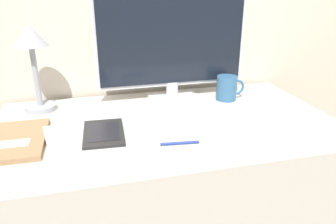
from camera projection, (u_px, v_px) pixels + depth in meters
desk at (167, 210)px, 1.28m from camera, size 1.17×0.67×0.75m
monitor at (172, 46)px, 1.28m from camera, size 0.61×0.11×0.41m
keyboard at (228, 117)px, 1.16m from camera, size 0.33×0.10×0.01m
laptop at (99, 137)px, 1.00m from camera, size 0.34×0.29×0.02m
ereader at (104, 133)px, 0.99m from camera, size 0.13×0.19×0.01m
desk_lamp at (32, 52)px, 1.16m from camera, size 0.12×0.12×0.32m
notebook at (14, 140)px, 0.99m from camera, size 0.19×0.27×0.02m
coffee_mug at (227, 88)px, 1.33m from camera, size 0.12×0.08×0.10m
pen at (176, 143)px, 0.98m from camera, size 0.14×0.03×0.01m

